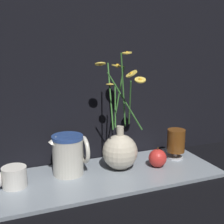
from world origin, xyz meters
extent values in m
plane|color=black|center=(0.00, 0.00, 0.00)|extent=(6.00, 6.00, 0.00)
cube|color=gray|center=(0.00, 0.00, 0.01)|extent=(0.78, 0.30, 0.01)
cube|color=black|center=(0.00, 0.17, 0.55)|extent=(1.28, 0.02, 1.10)
sphere|color=beige|center=(0.06, 0.03, 0.08)|extent=(0.13, 0.13, 0.13)
cylinder|color=beige|center=(0.06, 0.03, 0.15)|extent=(0.03, 0.03, 0.05)
cylinder|color=#3D7A33|center=(0.02, 0.03, 0.28)|extent=(0.01, 0.07, 0.22)
cylinder|color=#EAC64C|center=(-0.01, 0.03, 0.39)|extent=(0.04, 0.04, 0.01)
sphere|color=gold|center=(-0.01, 0.03, 0.39)|extent=(0.01, 0.01, 0.01)
cylinder|color=#3D7A33|center=(0.06, 0.01, 0.30)|extent=(0.03, 0.02, 0.25)
cylinder|color=#EAC64C|center=(0.07, 0.00, 0.42)|extent=(0.04, 0.04, 0.01)
sphere|color=gold|center=(0.07, 0.00, 0.42)|extent=(0.01, 0.01, 0.01)
cylinder|color=#3D7A33|center=(0.04, 0.03, 0.24)|extent=(0.02, 0.04, 0.15)
cylinder|color=#EAC64C|center=(0.03, 0.04, 0.32)|extent=(0.04, 0.04, 0.01)
sphere|color=gold|center=(0.03, 0.04, 0.32)|extent=(0.01, 0.01, 0.01)
cylinder|color=#3D7A33|center=(0.09, 0.01, 0.25)|extent=(0.03, 0.07, 0.16)
cylinder|color=#EAC64C|center=(0.12, 0.00, 0.33)|extent=(0.05, 0.05, 0.02)
sphere|color=gold|center=(0.12, 0.00, 0.33)|extent=(0.01, 0.01, 0.01)
cylinder|color=#3D7A33|center=(0.06, 0.04, 0.27)|extent=(0.04, 0.01, 0.21)
cylinder|color=#EAC64C|center=(0.06, 0.06, 0.38)|extent=(0.04, 0.04, 0.01)
sphere|color=gold|center=(0.06, 0.06, 0.38)|extent=(0.01, 0.01, 0.01)
cylinder|color=#3D7A33|center=(0.05, -0.03, 0.27)|extent=(0.12, 0.02, 0.20)
cylinder|color=#EAC64C|center=(0.04, -0.09, 0.36)|extent=(0.04, 0.04, 0.02)
sphere|color=gold|center=(0.04, -0.09, 0.36)|extent=(0.01, 0.01, 0.01)
cylinder|color=silver|center=(-0.31, 0.02, 0.04)|extent=(0.08, 0.08, 0.07)
torus|color=silver|center=(-0.35, 0.02, 0.04)|extent=(0.01, 0.05, 0.05)
cylinder|color=beige|center=(-0.12, 0.05, 0.08)|extent=(0.10, 0.10, 0.14)
cylinder|color=#2D4C93|center=(-0.12, 0.05, 0.14)|extent=(0.11, 0.11, 0.01)
torus|color=beige|center=(-0.07, 0.05, 0.09)|extent=(0.01, 0.10, 0.10)
cone|color=beige|center=(-0.17, 0.05, 0.14)|extent=(0.04, 0.03, 0.04)
cylinder|color=silver|center=(0.30, 0.04, 0.01)|extent=(0.06, 0.06, 0.01)
cylinder|color=silver|center=(0.30, 0.04, 0.03)|extent=(0.02, 0.02, 0.02)
cylinder|color=brown|center=(0.30, 0.04, 0.08)|extent=(0.07, 0.07, 0.09)
sphere|color=red|center=(0.19, -0.01, 0.04)|extent=(0.07, 0.07, 0.07)
cylinder|color=#4C3819|center=(0.19, -0.01, 0.08)|extent=(0.00, 0.00, 0.01)
camera|label=1|loc=(-0.36, -0.94, 0.46)|focal=50.00mm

